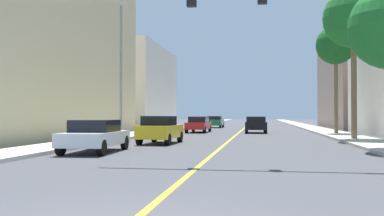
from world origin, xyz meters
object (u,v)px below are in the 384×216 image
(traffic_signal_mast, at_px, (319,13))
(car_white, at_px, (95,135))
(palm_mid, at_px, (354,19))
(palm_far, at_px, (336,46))
(car_black, at_px, (256,124))
(car_green, at_px, (215,122))
(car_yellow, at_px, (160,129))
(street_lamp, at_px, (121,63))
(car_red, at_px, (199,124))

(traffic_signal_mast, height_order, car_white, traffic_signal_mast)
(palm_mid, distance_m, palm_far, 7.74)
(car_black, distance_m, car_green, 15.60)
(palm_mid, height_order, car_yellow, palm_mid)
(street_lamp, distance_m, car_green, 26.64)
(palm_mid, relative_size, palm_far, 1.08)
(traffic_signal_mast, bearing_deg, car_green, 101.04)
(palm_far, distance_m, car_yellow, 17.90)
(car_black, bearing_deg, car_green, 108.34)
(traffic_signal_mast, bearing_deg, car_black, 95.51)
(car_yellow, bearing_deg, street_lamp, 137.79)
(palm_mid, bearing_deg, car_black, 120.66)
(car_black, relative_size, car_yellow, 1.01)
(car_green, xyz_separation_m, car_yellow, (0.09, -29.49, 0.04))
(street_lamp, bearing_deg, traffic_signal_mast, -48.34)
(traffic_signal_mast, relative_size, car_black, 2.62)
(palm_mid, xyz_separation_m, car_red, (-11.23, 10.60, -6.79))
(car_green, relative_size, car_red, 0.97)
(car_green, bearing_deg, palm_far, -55.52)
(car_yellow, bearing_deg, car_black, 73.51)
(car_green, bearing_deg, car_yellow, -89.09)
(palm_far, relative_size, car_red, 1.86)
(car_black, height_order, car_red, car_black)
(car_black, xyz_separation_m, car_red, (-5.13, 0.31, -0.00))
(traffic_signal_mast, distance_m, car_black, 23.99)
(car_green, height_order, car_red, car_red)
(palm_mid, relative_size, car_red, 2.02)
(palm_mid, height_order, car_red, palm_mid)
(traffic_signal_mast, relative_size, car_yellow, 2.64)
(palm_mid, bearing_deg, car_green, 114.31)
(palm_mid, bearing_deg, traffic_signal_mast, -106.15)
(street_lamp, distance_m, car_white, 10.22)
(car_green, relative_size, car_yellow, 1.15)
(car_black, xyz_separation_m, car_yellow, (-5.10, -14.78, 0.03))
(palm_far, height_order, car_yellow, palm_far)
(palm_mid, relative_size, car_white, 2.15)
(traffic_signal_mast, bearing_deg, street_lamp, 131.66)
(car_black, bearing_deg, car_red, 175.48)
(palm_mid, xyz_separation_m, car_yellow, (-11.20, -4.50, -6.76))
(palm_far, bearing_deg, car_white, -125.83)
(street_lamp, relative_size, car_green, 1.95)
(car_red, bearing_deg, car_yellow, -88.94)
(traffic_signal_mast, height_order, car_yellow, traffic_signal_mast)
(street_lamp, height_order, palm_far, street_lamp)
(car_black, bearing_deg, car_white, -108.93)
(car_white, bearing_deg, traffic_signal_mast, 159.07)
(street_lamp, relative_size, palm_mid, 0.94)
(car_yellow, xyz_separation_m, car_white, (-1.49, -5.71, -0.06))
(traffic_signal_mast, xyz_separation_m, car_red, (-7.40, 23.83, -4.17))
(traffic_signal_mast, distance_m, palm_far, 21.46)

